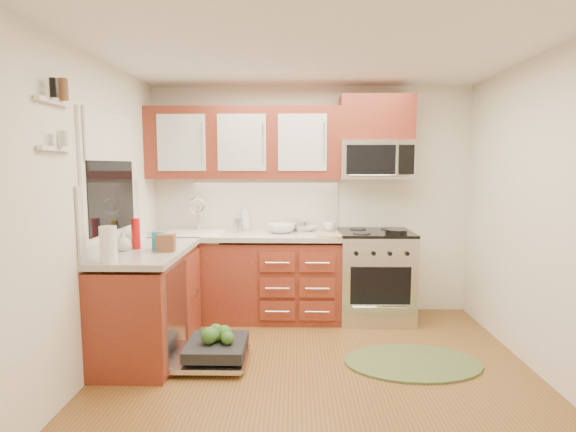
{
  "coord_description": "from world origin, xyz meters",
  "views": [
    {
      "loc": [
        -0.16,
        -3.27,
        1.64
      ],
      "look_at": [
        -0.24,
        0.85,
        1.18
      ],
      "focal_mm": 28.0,
      "sensor_mm": 36.0,
      "label": 1
    }
  ],
  "objects_px": {
    "sink": "(194,245)",
    "bowl_b": "(281,228)",
    "upper_cabinets": "(244,143)",
    "skillet": "(396,231)",
    "dishwasher": "(212,352)",
    "cutting_board": "(330,236)",
    "paper_towel_roll": "(108,244)",
    "cup": "(329,226)",
    "stock_pot": "(300,226)",
    "bowl_a": "(306,229)",
    "microwave": "(375,160)",
    "rug": "(413,363)",
    "range": "(375,275)"
  },
  "relations": [
    {
      "from": "range",
      "to": "microwave",
      "type": "relative_size",
      "value": 1.25
    },
    {
      "from": "range",
      "to": "sink",
      "type": "height_order",
      "value": "range"
    },
    {
      "from": "microwave",
      "to": "paper_towel_roll",
      "type": "xyz_separation_m",
      "value": [
        -2.23,
        -1.57,
        -0.64
      ]
    },
    {
      "from": "cutting_board",
      "to": "cup",
      "type": "distance_m",
      "value": 0.39
    },
    {
      "from": "bowl_a",
      "to": "range",
      "type": "bearing_deg",
      "value": -12.98
    },
    {
      "from": "sink",
      "to": "dishwasher",
      "type": "relative_size",
      "value": 0.89
    },
    {
      "from": "microwave",
      "to": "dishwasher",
      "type": "bearing_deg",
      "value": -140.93
    },
    {
      "from": "microwave",
      "to": "stock_pot",
      "type": "xyz_separation_m",
      "value": [
        -0.8,
        0.05,
        -0.72
      ]
    },
    {
      "from": "cutting_board",
      "to": "paper_towel_roll",
      "type": "xyz_separation_m",
      "value": [
        -1.73,
        -1.24,
        0.13
      ]
    },
    {
      "from": "range",
      "to": "cutting_board",
      "type": "relative_size",
      "value": 3.72
    },
    {
      "from": "range",
      "to": "rug",
      "type": "bearing_deg",
      "value": -83.22
    },
    {
      "from": "cutting_board",
      "to": "dishwasher",
      "type": "bearing_deg",
      "value": -138.5
    },
    {
      "from": "microwave",
      "to": "sink",
      "type": "relative_size",
      "value": 1.23
    },
    {
      "from": "upper_cabinets",
      "to": "skillet",
      "type": "xyz_separation_m",
      "value": [
        1.58,
        -0.29,
        -0.9
      ]
    },
    {
      "from": "cup",
      "to": "cutting_board",
      "type": "bearing_deg",
      "value": -92.94
    },
    {
      "from": "dishwasher",
      "to": "bowl_a",
      "type": "xyz_separation_m",
      "value": [
        0.8,
        1.3,
        0.85
      ]
    },
    {
      "from": "sink",
      "to": "bowl_b",
      "type": "distance_m",
      "value": 0.95
    },
    {
      "from": "stock_pot",
      "to": "bowl_a",
      "type": "xyz_separation_m",
      "value": [
        0.06,
        0.0,
        -0.03
      ]
    },
    {
      "from": "microwave",
      "to": "paper_towel_roll",
      "type": "height_order",
      "value": "microwave"
    },
    {
      "from": "rug",
      "to": "bowl_b",
      "type": "height_order",
      "value": "bowl_b"
    },
    {
      "from": "rug",
      "to": "paper_towel_roll",
      "type": "height_order",
      "value": "paper_towel_roll"
    },
    {
      "from": "stock_pot",
      "to": "cutting_board",
      "type": "relative_size",
      "value": 0.71
    },
    {
      "from": "skillet",
      "to": "cutting_board",
      "type": "bearing_deg",
      "value": -174.63
    },
    {
      "from": "rug",
      "to": "stock_pot",
      "type": "height_order",
      "value": "stock_pot"
    },
    {
      "from": "microwave",
      "to": "cup",
      "type": "xyz_separation_m",
      "value": [
        -0.48,
        0.06,
        -0.72
      ]
    },
    {
      "from": "skillet",
      "to": "cutting_board",
      "type": "distance_m",
      "value": 0.68
    },
    {
      "from": "dishwasher",
      "to": "cup",
      "type": "bearing_deg",
      "value": 51.01
    },
    {
      "from": "sink",
      "to": "bowl_b",
      "type": "bearing_deg",
      "value": 3.34
    },
    {
      "from": "upper_cabinets",
      "to": "cup",
      "type": "height_order",
      "value": "upper_cabinets"
    },
    {
      "from": "sink",
      "to": "cutting_board",
      "type": "height_order",
      "value": "cutting_board"
    },
    {
      "from": "cutting_board",
      "to": "paper_towel_roll",
      "type": "bearing_deg",
      "value": -144.39
    },
    {
      "from": "rug",
      "to": "bowl_a",
      "type": "height_order",
      "value": "bowl_a"
    },
    {
      "from": "microwave",
      "to": "skillet",
      "type": "height_order",
      "value": "microwave"
    },
    {
      "from": "range",
      "to": "bowl_a",
      "type": "xyz_separation_m",
      "value": [
        -0.74,
        0.17,
        0.48
      ]
    },
    {
      "from": "cutting_board",
      "to": "paper_towel_roll",
      "type": "distance_m",
      "value": 2.13
    },
    {
      "from": "sink",
      "to": "stock_pot",
      "type": "height_order",
      "value": "stock_pot"
    },
    {
      "from": "rug",
      "to": "cutting_board",
      "type": "distance_m",
      "value": 1.44
    },
    {
      "from": "microwave",
      "to": "bowl_b",
      "type": "height_order",
      "value": "microwave"
    },
    {
      "from": "cutting_board",
      "to": "upper_cabinets",
      "type": "bearing_deg",
      "value": 158.58
    },
    {
      "from": "rug",
      "to": "bowl_b",
      "type": "xyz_separation_m",
      "value": [
        -1.13,
        1.15,
        0.96
      ]
    },
    {
      "from": "dishwasher",
      "to": "cup",
      "type": "xyz_separation_m",
      "value": [
        1.06,
        1.31,
        0.88
      ]
    },
    {
      "from": "cutting_board",
      "to": "paper_towel_roll",
      "type": "height_order",
      "value": "paper_towel_roll"
    },
    {
      "from": "dishwasher",
      "to": "cutting_board",
      "type": "bearing_deg",
      "value": 41.5
    },
    {
      "from": "sink",
      "to": "dishwasher",
      "type": "height_order",
      "value": "sink"
    },
    {
      "from": "sink",
      "to": "cup",
      "type": "bearing_deg",
      "value": 7.44
    },
    {
      "from": "dishwasher",
      "to": "skillet",
      "type": "distance_m",
      "value": 2.16
    },
    {
      "from": "upper_cabinets",
      "to": "microwave",
      "type": "bearing_deg",
      "value": -1.02
    },
    {
      "from": "upper_cabinets",
      "to": "cutting_board",
      "type": "relative_size",
      "value": 8.03
    },
    {
      "from": "upper_cabinets",
      "to": "sink",
      "type": "distance_m",
      "value": 1.21
    },
    {
      "from": "upper_cabinets",
      "to": "rug",
      "type": "height_order",
      "value": "upper_cabinets"
    }
  ]
}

